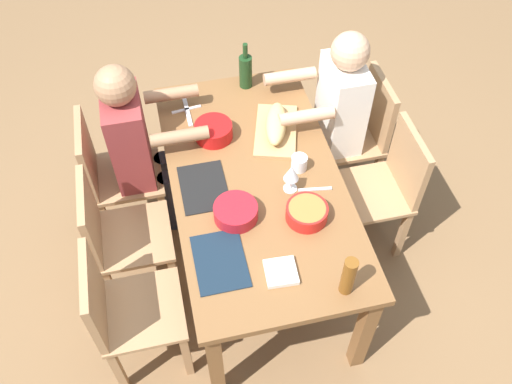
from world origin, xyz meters
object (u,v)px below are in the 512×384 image
at_px(beer_bottle, 348,276).
at_px(cup_near_center, 299,163).
at_px(serving_bowl_salad, 236,211).
at_px(diner_far_right, 137,141).
at_px(serving_bowl_fruit, 307,212).
at_px(napkin_stack, 281,272).
at_px(chair_far_right, 111,172).
at_px(wine_glass, 291,174).
at_px(chair_far_center, 117,234).
at_px(chair_near_right, 359,131).
at_px(wine_bottle, 246,71).
at_px(diner_near_right, 334,109).
at_px(bread_loaf, 276,124).
at_px(dining_table, 256,190).
at_px(serving_bowl_pasta, 213,130).
at_px(cutting_board, 276,131).
at_px(chair_near_center, 386,185).
at_px(chair_far_left, 123,310).

bearing_deg(beer_bottle, cup_near_center, 0.45).
bearing_deg(serving_bowl_salad, diner_far_right, 32.40).
xyz_separation_m(serving_bowl_fruit, beer_bottle, (-0.41, -0.06, 0.07)).
bearing_deg(napkin_stack, cup_near_center, -22.98).
relative_size(chair_far_right, beer_bottle, 3.86).
height_order(serving_bowl_salad, wine_glass, wine_glass).
distance_m(chair_far_center, chair_near_right, 1.57).
bearing_deg(chair_far_center, beer_bottle, -125.61).
bearing_deg(chair_far_center, serving_bowl_fruit, -107.64).
bearing_deg(wine_bottle, beer_bottle, -174.73).
distance_m(serving_bowl_salad, wine_glass, 0.33).
bearing_deg(wine_glass, chair_far_center, 83.30).
height_order(chair_far_center, serving_bowl_salad, chair_far_center).
relative_size(diner_near_right, wine_bottle, 4.14).
bearing_deg(serving_bowl_salad, bread_loaf, -32.61).
xyz_separation_m(serving_bowl_salad, napkin_stack, (-0.35, -0.13, -0.03)).
relative_size(chair_far_center, diner_near_right, 0.71).
distance_m(serving_bowl_salad, napkin_stack, 0.38).
bearing_deg(beer_bottle, dining_table, 18.42).
bearing_deg(chair_near_right, bread_loaf, 104.47).
bearing_deg(serving_bowl_pasta, wine_bottle, -34.45).
bearing_deg(wine_glass, serving_bowl_pasta, 34.46).
bearing_deg(cutting_board, serving_bowl_pasta, 82.87).
bearing_deg(chair_near_right, napkin_stack, 142.81).
distance_m(dining_table, chair_near_center, 0.77).
bearing_deg(serving_bowl_fruit, diner_far_right, 45.19).
xyz_separation_m(chair_near_center, cup_near_center, (0.02, 0.52, 0.30)).
xyz_separation_m(serving_bowl_fruit, wine_glass, (0.19, 0.03, 0.07)).
height_order(chair_far_right, cutting_board, chair_far_right).
bearing_deg(cutting_board, wine_glass, 175.92).
distance_m(serving_bowl_fruit, cutting_board, 0.60).
height_order(chair_far_right, chair_near_right, same).
bearing_deg(wine_bottle, chair_far_left, 143.69).
relative_size(diner_far_right, cutting_board, 3.00).
bearing_deg(serving_bowl_pasta, wine_glass, -145.54).
bearing_deg(cup_near_center, chair_near_right, -50.52).
bearing_deg(diner_near_right, beer_bottle, 163.92).
relative_size(diner_near_right, serving_bowl_fruit, 5.99).
bearing_deg(chair_near_right, diner_near_right, 90.00).
bearing_deg(chair_far_center, diner_far_right, -22.38).
xyz_separation_m(bread_loaf, wine_glass, (-0.40, 0.03, 0.05)).
bearing_deg(bread_loaf, wine_bottle, 10.24).
bearing_deg(bread_loaf, serving_bowl_salad, 147.39).
relative_size(bread_loaf, beer_bottle, 1.45).
bearing_deg(serving_bowl_fruit, serving_bowl_pasta, 27.70).
height_order(chair_far_right, wine_glass, wine_glass).
relative_size(serving_bowl_fruit, serving_bowl_salad, 0.94).
height_order(serving_bowl_pasta, wine_glass, wine_glass).
bearing_deg(serving_bowl_salad, cup_near_center, -58.59).
bearing_deg(diner_far_right, cutting_board, -101.16).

